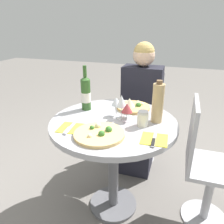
{
  "coord_description": "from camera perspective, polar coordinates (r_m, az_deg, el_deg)",
  "views": [
    {
      "loc": [
        0.41,
        -1.29,
        1.39
      ],
      "look_at": [
        0.02,
        -0.08,
        0.86
      ],
      "focal_mm": 35.0,
      "sensor_mm": 36.0,
      "label": 1
    }
  ],
  "objects": [
    {
      "name": "ground_plane",
      "position": [
        1.94,
        0.33,
        -22.98
      ],
      "size": [
        12.0,
        12.0,
        0.0
      ],
      "primitive_type": "plane",
      "color": "slate",
      "rests_on": "ground"
    },
    {
      "name": "dining_table",
      "position": [
        1.55,
        0.39,
        -6.72
      ],
      "size": [
        0.87,
        0.87,
        0.76
      ],
      "color": "slate",
      "rests_on": "ground_plane"
    },
    {
      "name": "chair_behind_diner",
      "position": [
        2.3,
        7.72,
        -1.36
      ],
      "size": [
        0.37,
        0.37,
        0.92
      ],
      "rotation": [
        0.0,
        0.0,
        3.14
      ],
      "color": "#ADADB2",
      "rests_on": "ground_plane"
    },
    {
      "name": "seated_diner",
      "position": [
        2.13,
        7.15,
        -0.47
      ],
      "size": [
        0.37,
        0.44,
        1.22
      ],
      "rotation": [
        0.0,
        0.0,
        3.14
      ],
      "color": "black",
      "rests_on": "ground_plane"
    },
    {
      "name": "chair_empty_side",
      "position": [
        1.68,
        22.97,
        -12.96
      ],
      "size": [
        0.37,
        0.37,
        0.92
      ],
      "rotation": [
        0.0,
        0.0,
        -1.57
      ],
      "color": "#ADADB2",
      "rests_on": "ground_plane"
    },
    {
      "name": "pizza_large",
      "position": [
        1.3,
        -3.28,
        -5.65
      ],
      "size": [
        0.3,
        0.3,
        0.05
      ],
      "color": "#DBB26B",
      "rests_on": "dining_table"
    },
    {
      "name": "pizza_small_far",
      "position": [
        1.7,
        5.55,
        1.39
      ],
      "size": [
        0.26,
        0.26,
        0.05
      ],
      "color": "tan",
      "rests_on": "dining_table"
    },
    {
      "name": "wine_bottle",
      "position": [
        1.65,
        -6.85,
        4.88
      ],
      "size": [
        0.07,
        0.07,
        0.34
      ],
      "color": "#2D5623",
      "rests_on": "dining_table"
    },
    {
      "name": "tall_carafe",
      "position": [
        1.46,
        11.86,
        2.34
      ],
      "size": [
        0.08,
        0.08,
        0.29
      ],
      "color": "tan",
      "rests_on": "dining_table"
    },
    {
      "name": "sugar_shaker",
      "position": [
        1.42,
        8.03,
        -1.71
      ],
      "size": [
        0.07,
        0.07,
        0.1
      ],
      "color": "silver",
      "rests_on": "dining_table"
    },
    {
      "name": "wine_glass_back_left",
      "position": [
        1.53,
        1.11,
        2.67
      ],
      "size": [
        0.07,
        0.07,
        0.14
      ],
      "color": "silver",
      "rests_on": "dining_table"
    },
    {
      "name": "wine_glass_front_right",
      "position": [
        1.45,
        3.94,
        0.98
      ],
      "size": [
        0.08,
        0.08,
        0.13
      ],
      "color": "silver",
      "rests_on": "dining_table"
    },
    {
      "name": "wine_glass_back_right",
      "position": [
        1.51,
        4.58,
        2.4
      ],
      "size": [
        0.08,
        0.08,
        0.14
      ],
      "color": "silver",
      "rests_on": "dining_table"
    },
    {
      "name": "wine_glass_center",
      "position": [
        1.48,
        2.5,
        2.75
      ],
      "size": [
        0.07,
        0.07,
        0.17
      ],
      "color": "silver",
      "rests_on": "dining_table"
    },
    {
      "name": "place_setting_left",
      "position": [
        1.41,
        -10.78,
        -4.11
      ],
      "size": [
        0.16,
        0.19,
        0.01
      ],
      "color": "yellow",
      "rests_on": "dining_table"
    },
    {
      "name": "place_setting_right",
      "position": [
        1.28,
        10.98,
        -7.01
      ],
      "size": [
        0.16,
        0.19,
        0.01
      ],
      "color": "yellow",
      "rests_on": "dining_table"
    }
  ]
}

